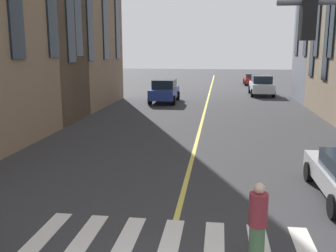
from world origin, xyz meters
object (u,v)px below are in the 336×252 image
(car_white_parked_a, at_px, (261,85))
(car_red_near, at_px, (252,79))
(car_blue_mid, at_px, (165,90))
(pedestrian_near, at_px, (258,223))

(car_white_parked_a, bearing_deg, car_red_near, -0.00)
(car_white_parked_a, xyz_separation_m, car_blue_mid, (-5.96, 8.39, 0.00))
(car_blue_mid, height_order, pedestrian_near, car_blue_mid)
(car_red_near, relative_size, pedestrian_near, 2.57)
(car_blue_mid, xyz_separation_m, pedestrian_near, (-23.60, -5.35, -0.11))
(car_red_near, height_order, car_white_parked_a, car_white_parked_a)
(pedestrian_near, bearing_deg, car_red_near, -4.28)
(car_blue_mid, bearing_deg, pedestrian_near, -167.23)
(car_red_near, xyz_separation_m, pedestrian_near, (-40.57, 3.04, 0.15))
(car_red_near, bearing_deg, pedestrian_near, 175.72)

